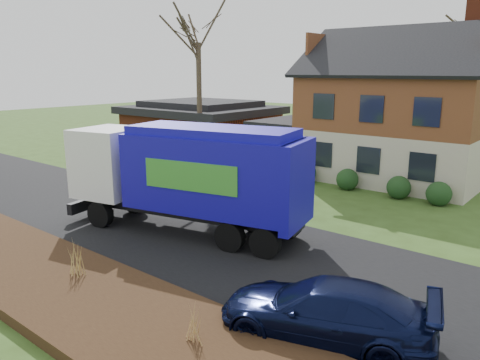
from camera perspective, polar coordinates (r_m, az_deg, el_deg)
The scene contains 11 objects.
ground at distance 17.02m, azimuth -5.79°, elevation -6.79°, with size 120.00×120.00×0.00m, color #314A18.
road at distance 17.01m, azimuth -5.79°, elevation -6.76°, with size 80.00×7.00×0.02m, color black.
mulch_verge at distance 14.03m, azimuth -21.58°, elevation -11.54°, with size 80.00×3.50×0.30m, color black.
main_house at distance 27.09m, azimuth 17.93°, elevation 8.84°, with size 12.95×8.95×9.26m.
ranch_house at distance 33.92m, azimuth -4.75°, elevation 6.43°, with size 9.80×8.20×3.70m.
garbage_truck at distance 16.81m, azimuth -6.26°, elevation 0.98°, with size 9.47×4.42×3.93m.
silver_sedan at distance 20.39m, azimuth 0.66°, elevation -1.12°, with size 1.59×4.56×1.50m, color #B0B3B8.
navy_wagon at distance 10.76m, azimuth 10.27°, elevation -15.45°, with size 1.91×4.69×1.36m, color black.
tree_front_west at distance 28.58m, azimuth -5.16°, elevation 18.51°, with size 3.45×3.45×10.27m.
grass_clump_mid at distance 13.75m, azimuth -19.28°, elevation -8.86°, with size 0.36×0.30×1.02m.
grass_clump_east at distance 10.13m, azimuth -5.64°, elevation -17.03°, with size 0.33×0.27×0.82m.
Camera 1 is at (11.37, -11.25, 5.81)m, focal length 35.00 mm.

